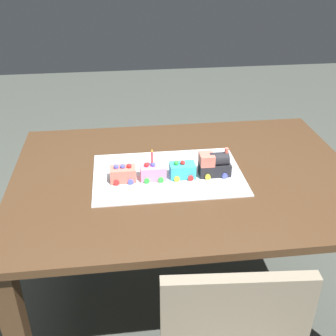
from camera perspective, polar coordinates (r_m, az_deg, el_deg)
name	(u,v)px	position (r m, az deg, el deg)	size (l,w,h in m)	color
ground_plane	(182,303)	(2.18, 1.92, -17.81)	(8.00, 8.00, 0.00)	#474C44
dining_table	(185,196)	(1.77, 2.26, -3.78)	(1.40, 1.00, 0.74)	#4C331E
cake_board	(168,175)	(1.70, 0.00, -0.94)	(0.60, 0.40, 0.00)	silver
cake_locomotive	(214,164)	(1.69, 6.33, 0.51)	(0.14, 0.08, 0.12)	#232328
cake_car_gondola_turquoise	(182,170)	(1.67, 1.96, -0.30)	(0.10, 0.08, 0.07)	#38B7C6
cake_car_tanker_bubblegum	(153,172)	(1.66, -2.07, -0.55)	(0.10, 0.08, 0.07)	pink
cake_car_caboose_coral	(123,174)	(1.65, -6.12, -0.77)	(0.10, 0.08, 0.07)	#F27260
birthday_candle	(152,156)	(1.62, -2.18, 1.66)	(0.01, 0.01, 0.06)	#F24C59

